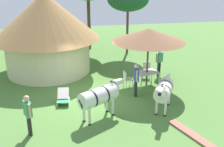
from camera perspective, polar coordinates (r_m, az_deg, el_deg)
ground_plane at (r=13.94m, az=-4.19°, el=-4.55°), size 36.00×36.00×0.00m
thatched_hut at (r=16.93m, az=-13.35°, el=8.89°), size 6.29×6.29×4.74m
shade_umbrella at (r=14.44m, az=7.57°, el=7.86°), size 3.80×3.80×3.11m
patio_dining_table at (r=15.05m, az=7.19°, el=-0.04°), size 1.41×1.12×0.74m
patio_chair_near_lawn at (r=14.56m, az=10.99°, el=-1.53°), size 0.61×0.60×0.90m
patio_chair_east_end at (r=16.18m, az=7.13°, el=0.98°), size 0.54×0.53×0.90m
patio_chair_near_hut at (r=14.69m, az=3.03°, el=-0.95°), size 0.46×0.48×0.90m
guest_beside_umbrella at (r=13.51m, az=4.98°, el=-0.74°), size 0.27×0.60×1.69m
guest_behind_table at (r=16.53m, az=9.74°, el=2.90°), size 0.49×0.41×1.61m
standing_watcher at (r=10.79m, az=-16.94°, el=-7.54°), size 0.36×0.55×1.65m
striped_lounge_chair at (r=13.20m, az=-10.01°, el=-5.11°), size 0.61×0.84×0.66m
zebra_nearest_camera at (r=11.52m, az=-2.61°, el=-4.70°), size 2.09×1.48×1.53m
zebra_by_umbrella at (r=12.33m, az=10.59°, el=-3.46°), size 1.33×1.89×1.50m
brick_patio_kerb at (r=11.07m, az=17.04°, el=-12.51°), size 1.24×2.77×0.08m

